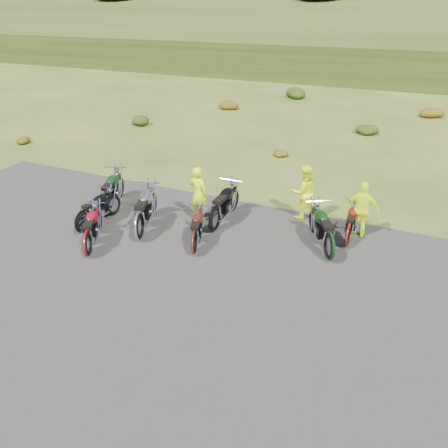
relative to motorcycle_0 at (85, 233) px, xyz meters
The scene contains 22 objects.
ground 3.33m from the motorcycle_0, ahead, with size 300.00×300.00×0.00m, color #314115.
gravel_pad 3.91m from the motorcycle_0, 31.48° to the right, with size 20.00×12.00×0.04m, color black.
hill_slope 50.07m from the motorcycle_0, 86.18° to the left, with size 300.00×46.00×3.00m, color #283A13, non-canonical shape.
hill_plateau 110.01m from the motorcycle_0, 88.26° to the left, with size 300.00×90.00×9.17m, color #283A13.
shrub_0 10.52m from the motorcycle_0, 145.49° to the left, with size 0.77×0.77×0.45m, color brown.
shrub_1 12.66m from the motorcycle_0, 117.12° to the left, with size 1.03×1.03×0.61m, color #24380E.
shrub_2 16.81m from the motorcycle_0, 99.83° to the left, with size 1.30×1.30×0.77m, color brown.
shrub_3 21.87m from the motorcycle_0, 89.92° to the left, with size 1.56×1.56×0.92m, color #24380E.
shrub_4 9.62m from the motorcycle_0, 72.25° to the left, with size 0.77×0.77×0.45m, color brown.
shrub_5 15.59m from the motorcycle_0, 68.04° to the left, with size 1.03×1.03×0.61m, color #24380E.
shrub_6 21.61m from the motorcycle_0, 66.16° to the left, with size 1.30×1.30×0.77m, color brown.
motorcycle_0 is the anchor object (origin of this frame).
motorcycle_1 1.38m from the motorcycle_0, 45.37° to the right, with size 2.01×0.67×1.05m, color maroon, non-canonical shape.
motorcycle_2 1.13m from the motorcycle_0, 94.15° to the left, with size 2.31×0.77×1.21m, color black, non-canonical shape.
motorcycle_3 1.73m from the motorcycle_0, 11.65° to the left, with size 2.35×0.78×1.23m, color #A8A9AD, non-canonical shape.
motorcycle_4 3.49m from the motorcycle_0, ahead, with size 1.86×0.62×0.97m, color #4E1B0D, non-canonical shape.
motorcycle_5 3.81m from the motorcycle_0, 26.06° to the left, with size 2.26×0.75×1.18m, color black, non-canonical shape.
motorcycle_6 7.52m from the motorcycle_0, 18.60° to the left, with size 1.87×0.62×0.98m, color maroon, non-canonical shape.
motorcycle_7 6.97m from the motorcycle_0, 12.31° to the left, with size 2.20×0.73×1.15m, color black, non-canonical shape.
person_middle 3.51m from the motorcycle_0, 39.20° to the left, with size 0.62×0.41×1.70m, color #E5FF0D.
person_right_a 6.64m from the motorcycle_0, 33.42° to the left, with size 0.83×0.65×1.71m, color #E5FF0D.
person_right_b 8.01m from the motorcycle_0, 23.30° to the left, with size 0.96×0.40×1.63m, color #E5FF0D.
Camera 1 is at (5.07, -8.53, 6.08)m, focal length 35.00 mm.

